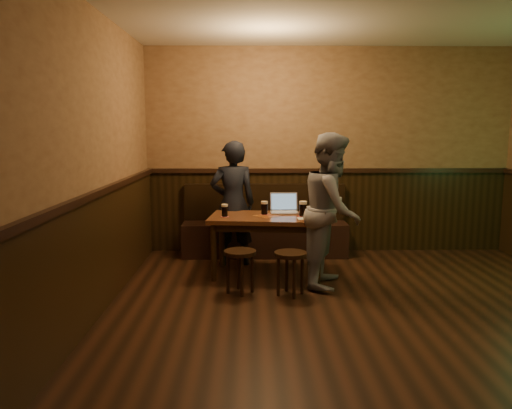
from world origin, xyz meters
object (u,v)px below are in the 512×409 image
at_px(laptop, 284,208).
at_px(person_suit, 233,203).
at_px(pub_table, 267,224).
at_px(stool_left, 240,259).
at_px(stool_right, 291,261).
at_px(pint_right, 303,209).
at_px(person_grey, 332,210).
at_px(pint_mid, 264,208).
at_px(bench, 265,232).
at_px(pint_left, 225,210).

distance_m(laptop, person_suit, 0.67).
height_order(pub_table, stool_left, pub_table).
xyz_separation_m(stool_right, pint_right, (0.19, 0.68, 0.43)).
bearing_deg(person_grey, pint_mid, 74.97).
height_order(pub_table, laptop, laptop).
bearing_deg(pub_table, person_grey, -22.11).
height_order(bench, stool_left, bench).
relative_size(bench, stool_right, 4.84).
bearing_deg(pint_right, person_grey, -49.14).
relative_size(pub_table, person_grey, 0.83).
xyz_separation_m(pub_table, person_suit, (-0.41, 0.47, 0.17)).
relative_size(stool_right, pint_left, 3.05).
xyz_separation_m(pint_mid, laptop, (0.24, 0.15, -0.02)).
distance_m(stool_left, pint_left, 0.76).
xyz_separation_m(stool_left, person_suit, (-0.11, 1.12, 0.42)).
bearing_deg(person_grey, pub_table, 79.06).
height_order(stool_left, person_suit, person_suit).
bearing_deg(pub_table, person_suit, 137.45).
relative_size(pub_table, stool_right, 3.05).
bearing_deg(pint_left, stool_left, -72.97).
height_order(pint_right, person_grey, person_grey).
xyz_separation_m(stool_left, pint_left, (-0.19, 0.60, 0.41)).
relative_size(pint_mid, laptop, 0.48).
bearing_deg(bench, pint_left, -115.74).
bearing_deg(bench, person_suit, -129.63).
height_order(pint_mid, person_suit, person_suit).
height_order(pint_mid, pint_right, pint_right).
height_order(laptop, person_grey, person_grey).
height_order(bench, stool_right, bench).
bearing_deg(person_grey, stool_right, 143.95).
bearing_deg(stool_right, pint_left, 136.15).
bearing_deg(pint_right, stool_left, -139.44).
distance_m(pub_table, person_suit, 0.65).
distance_m(bench, person_suit, 0.80).
distance_m(pub_table, stool_left, 0.76).
xyz_separation_m(person_suit, person_grey, (1.11, -0.84, 0.05)).
bearing_deg(stool_right, pub_table, 106.47).
bearing_deg(laptop, pub_table, -134.16).
relative_size(pint_mid, person_suit, 0.10).
distance_m(stool_right, pint_right, 0.83).
bearing_deg(pub_table, bench, 95.95).
relative_size(pint_mid, pint_right, 0.90).
relative_size(stool_left, pint_left, 3.05).
bearing_deg(pub_table, pint_mid, 115.89).
bearing_deg(laptop, person_suit, 157.70).
relative_size(pub_table, stool_left, 3.05).
relative_size(bench, stool_left, 4.85).
height_order(bench, pub_table, bench).
height_order(pint_left, person_grey, person_grey).
height_order(pub_table, person_grey, person_grey).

